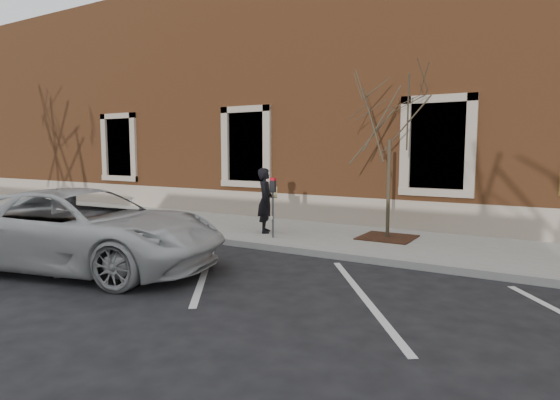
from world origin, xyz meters
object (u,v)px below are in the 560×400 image
Objects in this scene: man at (265,200)px; sapling at (390,112)px; parking_meter at (273,196)px; white_truck at (82,229)px.

sapling is at bearing -104.99° from man.
sapling is (2.44, 1.39, 2.02)m from parking_meter.
sapling is at bearing 37.15° from parking_meter.
man is at bearing 144.19° from parking_meter.
man is at bearing -30.95° from white_truck.
man reaches higher than white_truck.
parking_meter is at bearing -150.26° from sapling.
man is 0.30× the size of white_truck.
man is 3.81m from sapling.
parking_meter is (0.55, -0.51, 0.18)m from man.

